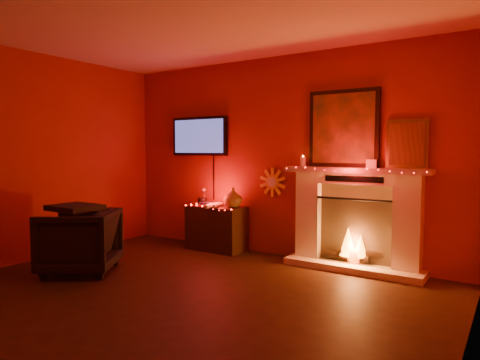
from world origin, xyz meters
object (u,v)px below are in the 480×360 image
Objects in this scene: console_table at (217,225)px; armchair at (80,241)px; tv at (200,136)px; sunburst_clock at (272,182)px; fireplace at (355,209)px.

armchair is at bearing -110.88° from console_table.
console_table is at bearing 125.19° from armchair.
tv reaches higher than armchair.
sunburst_clock is 1.03m from console_table.
fireplace is 1.76× the size of tv.
fireplace is 2.38× the size of console_table.
sunburst_clock reaches higher than armchair.
tv is 1.38m from console_table.
armchair is (-0.22, -1.99, -1.27)m from tv.
console_table reaches higher than armchair.
fireplace is 3.30m from armchair.
fireplace reaches higher than armchair.
tv reaches higher than console_table.
fireplace is 1.23m from sunburst_clock.
sunburst_clock reaches higher than console_table.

